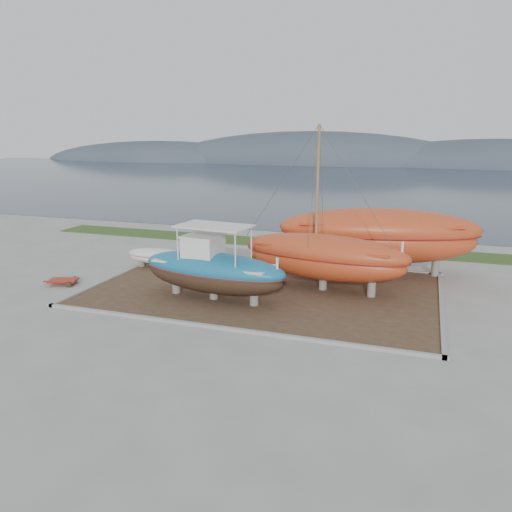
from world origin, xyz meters
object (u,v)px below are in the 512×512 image
(blue_caique, at_px, (213,263))
(orange_bare_hull, at_px, (378,242))
(white_dinghy, at_px, (157,258))
(orange_sailboat, at_px, (325,210))
(red_trailer, at_px, (63,282))

(blue_caique, xyz_separation_m, orange_bare_hull, (7.41, 7.50, 0.02))
(white_dinghy, distance_m, orange_sailboat, 11.51)
(red_trailer, bearing_deg, orange_bare_hull, 6.62)
(white_dinghy, relative_size, orange_sailboat, 0.43)
(white_dinghy, height_order, red_trailer, white_dinghy)
(blue_caique, height_order, orange_bare_hull, orange_bare_hull)
(blue_caique, relative_size, orange_sailboat, 0.86)
(white_dinghy, distance_m, red_trailer, 5.86)
(orange_sailboat, distance_m, orange_bare_hull, 5.38)
(white_dinghy, xyz_separation_m, orange_bare_hull, (13.26, 3.02, 1.34))
(white_dinghy, relative_size, orange_bare_hull, 0.33)
(blue_caique, distance_m, red_trailer, 9.29)
(blue_caique, distance_m, orange_sailboat, 6.49)
(orange_bare_hull, relative_size, red_trailer, 5.25)
(blue_caique, relative_size, red_trailer, 3.53)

